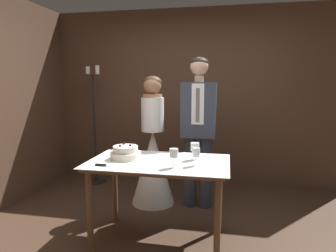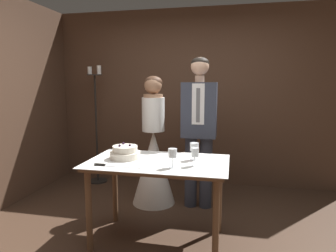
{
  "view_description": "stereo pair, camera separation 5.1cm",
  "coord_description": "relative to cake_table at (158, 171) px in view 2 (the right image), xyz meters",
  "views": [
    {
      "loc": [
        0.53,
        -2.52,
        1.52
      ],
      "look_at": [
        -0.1,
        0.58,
        1.06
      ],
      "focal_mm": 32.0,
      "sensor_mm": 36.0,
      "label": 1
    },
    {
      "loc": [
        0.58,
        -2.51,
        1.52
      ],
      "look_at": [
        -0.1,
        0.58,
        1.06
      ],
      "focal_mm": 32.0,
      "sensor_mm": 36.0,
      "label": 2
    }
  ],
  "objects": [
    {
      "name": "ground_plane",
      "position": [
        0.1,
        -0.14,
        -0.7
      ],
      "size": [
        40.0,
        40.0,
        0.0
      ],
      "primitive_type": "plane",
      "color": "#422D21"
    },
    {
      "name": "wall_back",
      "position": [
        0.1,
        1.88,
        0.61
      ],
      "size": [
        4.47,
        0.12,
        2.61
      ],
      "primitive_type": "cube",
      "color": "#513828",
      "rests_on": "ground_plane"
    },
    {
      "name": "cake_table",
      "position": [
        0.0,
        0.0,
        0.0
      ],
      "size": [
        1.31,
        0.79,
        0.79
      ],
      "color": "brown",
      "rests_on": "ground_plane"
    },
    {
      "name": "tiered_cake",
      "position": [
        -0.34,
        0.03,
        0.15
      ],
      "size": [
        0.29,
        0.29,
        0.15
      ],
      "color": "silver",
      "rests_on": "cake_table"
    },
    {
      "name": "cake_knife",
      "position": [
        -0.38,
        -0.27,
        0.11
      ],
      "size": [
        0.43,
        0.02,
        0.02
      ],
      "rotation": [
        0.0,
        0.0,
        -0.0
      ],
      "color": "silver",
      "rests_on": "cake_table"
    },
    {
      "name": "wine_glass_near",
      "position": [
        0.18,
        -0.19,
        0.22
      ],
      "size": [
        0.08,
        0.08,
        0.17
      ],
      "color": "silver",
      "rests_on": "cake_table"
    },
    {
      "name": "wine_glass_middle",
      "position": [
        0.33,
        0.12,
        0.22
      ],
      "size": [
        0.08,
        0.08,
        0.16
      ],
      "color": "silver",
      "rests_on": "cake_table"
    },
    {
      "name": "wine_glass_far",
      "position": [
        0.36,
        -0.08,
        0.21
      ],
      "size": [
        0.07,
        0.07,
        0.16
      ],
      "color": "silver",
      "rests_on": "cake_table"
    },
    {
      "name": "bride",
      "position": [
        -0.28,
        0.9,
        -0.1
      ],
      "size": [
        0.54,
        0.54,
        1.61
      ],
      "color": "white",
      "rests_on": "ground_plane"
    },
    {
      "name": "groom",
      "position": [
        0.28,
        0.9,
        0.33
      ],
      "size": [
        0.41,
        0.25,
        1.82
      ],
      "color": "#333847",
      "rests_on": "ground_plane"
    },
    {
      "name": "candle_stand",
      "position": [
        -1.34,
        1.51,
        0.12
      ],
      "size": [
        0.28,
        0.28,
        1.78
      ],
      "color": "black",
      "rests_on": "ground_plane"
    }
  ]
}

